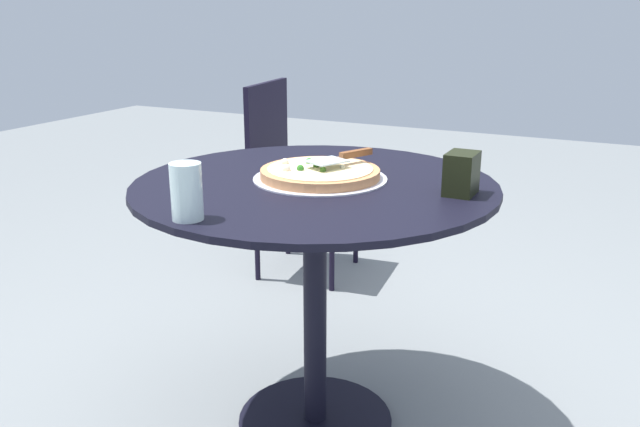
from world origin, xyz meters
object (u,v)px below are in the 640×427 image
Objects in this scene: napkin_dispenser at (461,174)px; patio_chair_near at (292,164)px; pizza_server at (342,157)px; drinking_cup at (187,192)px; patio_table at (315,242)px; pizza_on_tray at (320,174)px.

napkin_dispenser is 0.12× the size of patio_chair_near.
napkin_dispenser reaches higher than pizza_server.
drinking_cup is at bearing 134.18° from napkin_dispenser.
pizza_server is 0.35m from napkin_dispenser.
napkin_dispenser is at bearing -46.26° from drinking_cup.
napkin_dispenser is (-0.04, -0.34, -0.00)m from pizza_server.
drinking_cup reaches higher than patio_chair_near.
napkin_dispenser is at bearing -82.31° from patio_table.
pizza_server is at bearing -36.22° from pizza_on_tray.
pizza_on_tray is at bearing 93.18° from napkin_dispenser.
pizza_server is at bearing 83.98° from napkin_dispenser.
patio_chair_near is at bearing 35.29° from pizza_server.
patio_table is 9.24× the size of napkin_dispenser.
patio_chair_near reaches higher than pizza_server.
pizza_on_tray reaches higher than patio_table.
napkin_dispenser is at bearing -96.45° from pizza_server.
pizza_on_tray is 0.42× the size of patio_chair_near.
pizza_on_tray is 1.75× the size of pizza_server.
drinking_cup is (-0.42, 0.11, 0.24)m from patio_table.
drinking_cup is at bearing 163.82° from pizza_server.
pizza_on_tray is (0.03, 0.00, 0.19)m from patio_table.
patio_table is at bearing -148.67° from patio_chair_near.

